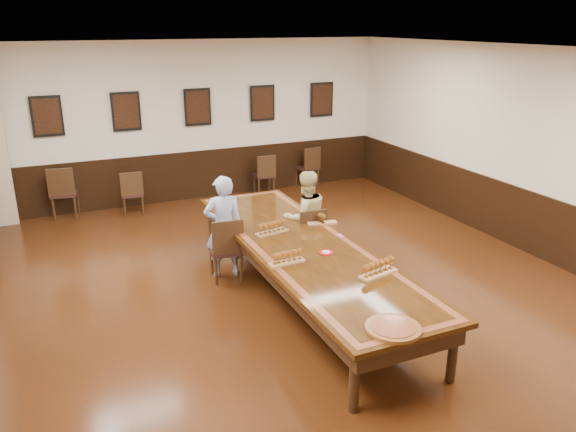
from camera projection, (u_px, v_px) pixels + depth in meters
name	position (u px, v px, depth m)	size (l,w,h in m)	color
floor	(303.00, 297.00, 7.60)	(8.00, 10.00, 0.02)	black
ceiling	(305.00, 50.00, 6.54)	(8.00, 10.00, 0.02)	white
wall_back	(197.00, 121.00, 11.39)	(8.00, 0.02, 3.20)	beige
wall_right	(539.00, 154.00, 8.62)	(0.02, 10.00, 3.20)	beige
chair_man	(226.00, 248.00, 8.00)	(0.44, 0.48, 0.95)	black
chair_woman	(308.00, 236.00, 8.48)	(0.43, 0.47, 0.92)	black
spare_chair_a	(64.00, 192.00, 10.53)	(0.47, 0.51, 1.00)	black
spare_chair_b	(132.00, 192.00, 10.72)	(0.41, 0.44, 0.87)	black
spare_chair_c	(264.00, 174.00, 12.00)	(0.41, 0.44, 0.87)	black
spare_chair_d	(307.00, 166.00, 12.54)	(0.43, 0.46, 0.91)	black
person_man	(224.00, 227.00, 8.00)	(0.55, 0.36, 1.51)	#516CCB
person_woman	(306.00, 217.00, 8.48)	(0.72, 0.56, 1.44)	beige
pink_phone	(340.00, 236.00, 7.67)	(0.07, 0.13, 0.01)	#E24B87
wainscoting	(303.00, 263.00, 7.44)	(8.00, 10.00, 1.00)	black
conference_table	(303.00, 255.00, 7.40)	(1.40, 5.00, 0.76)	black
posters	(198.00, 107.00, 11.23)	(6.14, 0.04, 0.74)	black
flight_a	(272.00, 228.00, 7.74)	(0.49, 0.23, 0.18)	#A36F44
flight_b	(322.00, 219.00, 8.11)	(0.45, 0.23, 0.16)	#A36F44
flight_c	(287.00, 258.00, 6.78)	(0.46, 0.16, 0.17)	#A36F44
flight_d	(379.00, 268.00, 6.46)	(0.53, 0.27, 0.19)	#A36F44
red_plate_grp	(326.00, 253.00, 7.10)	(0.18, 0.18, 0.02)	red
carved_platter	(393.00, 328.00, 5.34)	(0.66, 0.66, 0.04)	#613413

